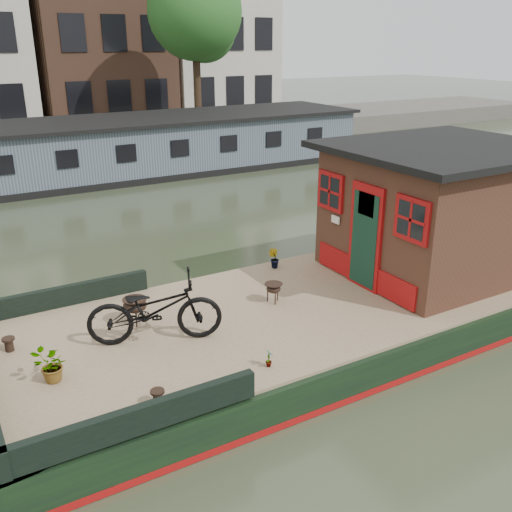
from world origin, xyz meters
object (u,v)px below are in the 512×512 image
cabin (438,208)px  bicycle (155,309)px  brazier_front (274,293)px  brazier_rear (135,311)px

cabin → bicycle: (-5.73, -0.00, -0.71)m
brazier_front → brazier_rear: 2.33m
brazier_rear → bicycle: bearing=-83.5°
cabin → bicycle: 5.77m
cabin → bicycle: size_ratio=2.04×
bicycle → brazier_front: 2.25m
cabin → brazier_rear: size_ratio=9.32×
brazier_rear → cabin: bearing=-6.8°
cabin → brazier_rear: bearing=173.2°
cabin → bicycle: cabin is taller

